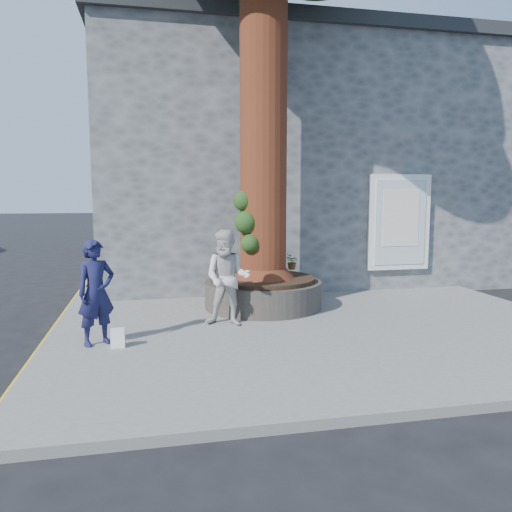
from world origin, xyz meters
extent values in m
plane|color=black|center=(0.00, 0.00, 0.00)|extent=(120.00, 120.00, 0.00)
cube|color=slate|center=(1.50, 1.00, 0.06)|extent=(9.00, 8.00, 0.12)
cube|color=yellow|center=(-3.05, 1.00, 0.00)|extent=(0.10, 30.00, 0.01)
cube|color=#4F5355|center=(2.50, 7.20, 3.00)|extent=(10.00, 8.00, 6.00)
cube|color=black|center=(2.50, 7.20, 6.15)|extent=(10.30, 8.30, 0.30)
cube|color=white|center=(4.30, 3.14, 1.70)|extent=(1.50, 0.12, 2.20)
cube|color=silver|center=(4.30, 3.08, 1.70)|extent=(1.25, 0.04, 1.95)
cube|color=silver|center=(4.30, 3.06, 1.80)|extent=(0.90, 0.02, 1.30)
cube|color=#4F5355|center=(10.50, 7.20, 3.00)|extent=(6.00, 8.00, 6.00)
cylinder|color=black|center=(0.80, 2.00, 0.38)|extent=(2.30, 2.30, 0.52)
cylinder|color=black|center=(0.80, 2.00, 0.68)|extent=(2.04, 2.04, 0.08)
cylinder|color=#492512|center=(0.80, 2.00, 4.47)|extent=(0.90, 0.90, 7.50)
cone|color=#492512|center=(0.80, 2.00, 1.07)|extent=(1.24, 1.24, 0.70)
sphere|color=#194015|center=(0.42, 1.80, 1.82)|extent=(0.44, 0.44, 0.44)
sphere|color=#194015|center=(0.48, 1.70, 1.42)|extent=(0.36, 0.36, 0.36)
sphere|color=#194015|center=(0.40, 1.92, 2.22)|extent=(0.40, 0.40, 0.40)
imported|color=#16183E|center=(-2.17, 0.09, 0.90)|extent=(0.68, 0.61, 1.57)
imported|color=beige|center=(-0.10, 0.77, 0.94)|extent=(0.96, 0.86, 1.63)
cube|color=white|center=(-1.87, -0.13, 0.26)|extent=(0.21, 0.13, 0.28)
imported|color=gray|center=(1.42, 2.85, 0.89)|extent=(0.19, 0.14, 0.33)
imported|color=gray|center=(-0.05, 1.15, 0.94)|extent=(0.33, 0.33, 0.43)
imported|color=gray|center=(-0.05, 2.21, 0.89)|extent=(0.20, 0.20, 0.34)
imported|color=gray|center=(1.65, 2.85, 0.89)|extent=(0.31, 0.34, 0.34)
camera|label=1|loc=(-1.38, -7.48, 2.34)|focal=35.00mm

